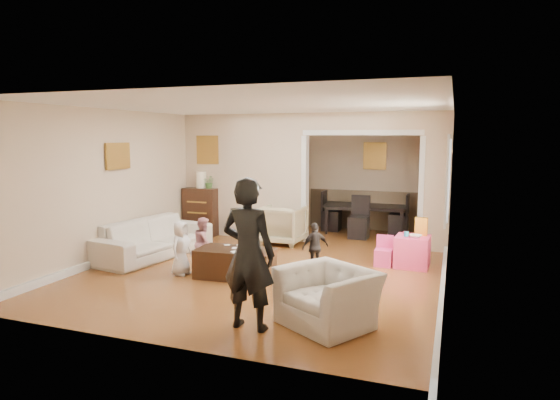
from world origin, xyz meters
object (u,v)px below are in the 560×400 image
at_px(table_lamp, 201,180).
at_px(child_kneel_b, 204,243).
at_px(child_kneel_a, 181,248).
at_px(play_table, 412,252).
at_px(coffee_table, 235,263).
at_px(coffee_cup, 240,248).
at_px(dining_table, 364,219).
at_px(child_toddler, 315,247).
at_px(sofa, 154,238).
at_px(armchair_front, 328,297).
at_px(armchair_back, 283,225).
at_px(adult_person, 248,254).
at_px(cyan_cup, 406,234).
at_px(dresser, 202,211).

relative_size(table_lamp, child_kneel_b, 0.43).
bearing_deg(child_kneel_a, play_table, -57.29).
relative_size(coffee_table, coffee_cup, 11.97).
relative_size(dining_table, child_toddler, 2.27).
xyz_separation_m(coffee_table, child_kneel_a, (-0.85, -0.15, 0.20)).
bearing_deg(child_toddler, sofa, -42.94).
distance_m(armchair_front, play_table, 2.95).
distance_m(armchair_back, child_kneel_a, 2.70).
height_order(adult_person, child_toddler, adult_person).
relative_size(coffee_cup, child_kneel_b, 0.12).
distance_m(adult_person, child_kneel_b, 2.67).
distance_m(table_lamp, coffee_cup, 3.56).
bearing_deg(coffee_cup, dining_table, 74.82).
bearing_deg(dining_table, cyan_cup, -73.68).
xyz_separation_m(coffee_table, child_kneel_b, (-0.70, 0.30, 0.20)).
distance_m(adult_person, child_toddler, 2.52).
xyz_separation_m(play_table, child_kneel_a, (-3.34, -1.69, 0.17)).
relative_size(coffee_cup, cyan_cup, 1.22).
height_order(dresser, coffee_table, dresser).
distance_m(armchair_back, coffee_cup, 2.51).
bearing_deg(table_lamp, coffee_cup, -51.63).
height_order(dining_table, adult_person, adult_person).
xyz_separation_m(coffee_cup, child_toddler, (0.95, 0.80, -0.09)).
height_order(dresser, cyan_cup, dresser).
height_order(play_table, child_toddler, child_toddler).
height_order(coffee_cup, cyan_cup, cyan_cup).
bearing_deg(child_kneel_a, table_lamp, 29.12).
bearing_deg(child_kneel_b, adult_person, -164.44).
bearing_deg(play_table, dining_table, 115.85).
height_order(armchair_front, play_table, armchair_front).
distance_m(child_kneel_a, child_toddler, 2.10).
height_order(play_table, adult_person, adult_person).
bearing_deg(cyan_cup, child_toddler, -151.17).
bearing_deg(coffee_cup, child_toddler, 40.10).
bearing_deg(table_lamp, coffee_table, -52.43).
xyz_separation_m(sofa, dresser, (-0.14, 2.00, 0.18)).
xyz_separation_m(table_lamp, cyan_cup, (4.45, -1.20, -0.65)).
distance_m(coffee_table, play_table, 2.92).
distance_m(dresser, cyan_cup, 4.61).
relative_size(cyan_cup, child_kneel_a, 0.09).
bearing_deg(child_kneel_b, play_table, -92.90).
xyz_separation_m(sofa, armchair_front, (3.71, -2.02, -0.01)).
distance_m(coffee_cup, play_table, 2.87).
bearing_deg(child_toddler, coffee_cup, -3.99).
height_order(play_table, cyan_cup, cyan_cup).
xyz_separation_m(dresser, dining_table, (3.30, 1.44, -0.20)).
relative_size(armchair_back, cyan_cup, 10.53).
height_order(dresser, table_lamp, table_lamp).
distance_m(armchair_back, adult_person, 4.34).
height_order(sofa, dining_table, sofa).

